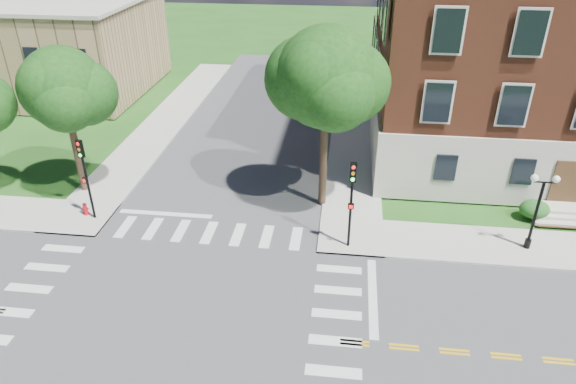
# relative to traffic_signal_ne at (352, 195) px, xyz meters

# --- Properties ---
(ground) EXTENTS (160.00, 160.00, 0.00)m
(ground) POSITION_rel_traffic_signal_ne_xyz_m (-7.59, -6.75, -3.19)
(ground) COLOR #1F4C15
(ground) RESTS_ON ground
(road_ew) EXTENTS (90.00, 12.00, 0.01)m
(road_ew) POSITION_rel_traffic_signal_ne_xyz_m (-7.59, -6.75, -3.18)
(road_ew) COLOR #3D3D3F
(road_ew) RESTS_ON ground
(road_ns) EXTENTS (12.00, 90.00, 0.01)m
(road_ns) POSITION_rel_traffic_signal_ne_xyz_m (-7.59, -6.75, -3.18)
(road_ns) COLOR #3D3D3F
(road_ns) RESTS_ON ground
(sidewalk_ne) EXTENTS (34.00, 34.00, 0.12)m
(sidewalk_ne) POSITION_rel_traffic_signal_ne_xyz_m (7.78, 8.62, -3.13)
(sidewalk_ne) COLOR #9E9B93
(sidewalk_ne) RESTS_ON ground
(sidewalk_nw) EXTENTS (34.00, 34.00, 0.12)m
(sidewalk_nw) POSITION_rel_traffic_signal_ne_xyz_m (-22.97, 8.62, -3.13)
(sidewalk_nw) COLOR #9E9B93
(sidewalk_nw) RESTS_ON ground
(crosswalk_east) EXTENTS (2.20, 10.20, 0.02)m
(crosswalk_east) POSITION_rel_traffic_signal_ne_xyz_m (-0.39, -6.75, -3.19)
(crosswalk_east) COLOR silver
(crosswalk_east) RESTS_ON ground
(stop_bar_east) EXTENTS (0.40, 5.50, 0.00)m
(stop_bar_east) POSITION_rel_traffic_signal_ne_xyz_m (1.21, -3.75, -3.19)
(stop_bar_east) COLOR silver
(stop_bar_east) RESTS_ON ground
(secondary_building) EXTENTS (20.40, 15.40, 8.30)m
(secondary_building) POSITION_rel_traffic_signal_ne_xyz_m (-29.59, 23.25, 1.09)
(secondary_building) COLOR #8F774F
(secondary_building) RESTS_ON ground
(tree_c) EXTENTS (4.69, 4.69, 8.90)m
(tree_c) POSITION_rel_traffic_signal_ne_xyz_m (-16.54, 4.16, 3.45)
(tree_c) COLOR #302218
(tree_c) RESTS_ON ground
(tree_d) EXTENTS (5.50, 5.50, 10.39)m
(tree_d) POSITION_rel_traffic_signal_ne_xyz_m (-1.65, 4.30, 4.55)
(tree_d) COLOR #302218
(tree_d) RESTS_ON ground
(traffic_signal_ne) EXTENTS (0.33, 0.37, 4.80)m
(traffic_signal_ne) POSITION_rel_traffic_signal_ne_xyz_m (0.00, 0.00, 0.00)
(traffic_signal_ne) COLOR black
(traffic_signal_ne) RESTS_ON ground
(traffic_signal_nw) EXTENTS (0.38, 0.45, 4.80)m
(traffic_signal_nw) POSITION_rel_traffic_signal_ne_xyz_m (-14.42, 1.01, 0.00)
(traffic_signal_nw) COLOR black
(traffic_signal_nw) RESTS_ON ground
(twin_lamp_west) EXTENTS (1.36, 0.36, 4.23)m
(twin_lamp_west) POSITION_rel_traffic_signal_ne_xyz_m (9.25, 0.96, -0.66)
(twin_lamp_west) COLOR black
(twin_lamp_west) RESTS_ON ground
(fire_hydrant) EXTENTS (0.35, 0.35, 0.75)m
(fire_hydrant) POSITION_rel_traffic_signal_ne_xyz_m (-15.06, 1.29, -2.72)
(fire_hydrant) COLOR #B50D18
(fire_hydrant) RESTS_ON ground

